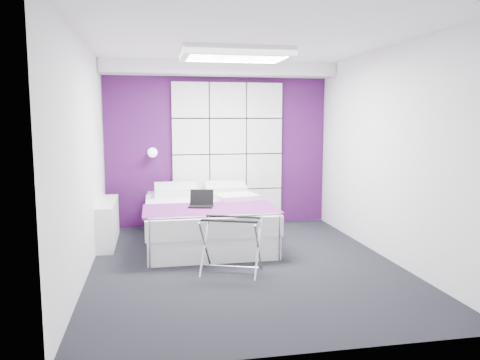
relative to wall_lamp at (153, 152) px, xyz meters
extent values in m
plane|color=black|center=(1.05, -2.06, -1.22)|extent=(4.40, 4.40, 0.00)
plane|color=white|center=(1.05, -2.06, 1.38)|extent=(4.40, 4.40, 0.00)
plane|color=white|center=(1.05, 0.14, 0.08)|extent=(3.60, 0.00, 3.60)
plane|color=white|center=(-0.75, -2.06, 0.08)|extent=(0.00, 4.40, 4.40)
plane|color=white|center=(2.85, -2.06, 0.08)|extent=(0.00, 4.40, 4.40)
cube|color=#3D0F43|center=(1.05, 0.13, 0.08)|extent=(3.58, 0.02, 2.58)
cube|color=white|center=(1.05, -0.11, 1.28)|extent=(3.58, 0.50, 0.20)
sphere|color=white|center=(0.00, 0.00, 0.00)|extent=(0.15, 0.15, 0.15)
cube|color=white|center=(-0.64, -0.76, -0.92)|extent=(0.22, 1.20, 0.60)
cube|color=white|center=(0.71, -0.97, -1.07)|extent=(1.62, 2.03, 0.30)
cube|color=silver|center=(0.71, -0.97, -0.79)|extent=(1.66, 2.07, 0.25)
cube|color=#561755|center=(0.71, -1.48, -0.65)|extent=(1.72, 0.91, 0.03)
cube|color=white|center=(0.14, -0.04, -0.66)|extent=(0.46, 0.36, 0.05)
cube|color=black|center=(0.84, -2.32, -0.60)|extent=(0.64, 0.47, 0.01)
cube|color=black|center=(0.60, -1.38, -0.62)|extent=(0.31, 0.22, 0.02)
cube|color=black|center=(0.60, -1.27, -0.51)|extent=(0.31, 0.01, 0.21)
camera|label=1|loc=(-0.02, -7.39, 0.51)|focal=35.00mm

